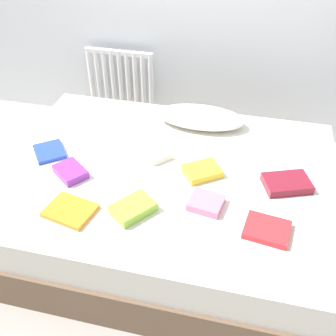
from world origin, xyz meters
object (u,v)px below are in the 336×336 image
Objects in this scene: bed at (166,202)px; textbook_red at (267,230)px; textbook_lime at (133,208)px; textbook_pink at (206,203)px; radiator at (121,81)px; textbook_maroon at (287,183)px; textbook_purple at (70,172)px; textbook_white at (156,152)px; textbook_orange at (70,211)px; textbook_blue at (49,152)px; pillow at (200,117)px; textbook_yellow at (202,171)px.

textbook_red is at bearing -30.52° from bed.
textbook_lime is at bearing -170.21° from textbook_red.
textbook_pink is (0.27, -0.24, 0.27)m from bed.
textbook_red is (1.28, -1.55, 0.10)m from radiator.
radiator is 2.34× the size of textbook_maroon.
textbook_maroon reaches higher than textbook_purple.
textbook_white is at bearing 144.71° from textbook_pink.
textbook_white reaches higher than textbook_red.
bed is 1.39m from radiator.
textbook_lime reaches higher than textbook_orange.
textbook_blue is at bearing -92.30° from radiator.
textbook_white is (0.59, -1.07, 0.11)m from radiator.
textbook_white reaches higher than textbook_blue.
textbook_orange is at bearing -117.39° from pillow.
bed is 3.43× the size of radiator.
bed is 10.61× the size of textbook_purple.
bed is at bearing 149.13° from textbook_yellow.
textbook_purple is (-1.21, -0.18, -0.00)m from textbook_maroon.
textbook_blue is 1.05× the size of textbook_purple.
textbook_lime is (0.65, -0.37, 0.01)m from textbook_blue.
pillow reaches higher than bed.
textbook_yellow is at bearing 159.05° from textbook_maroon.
textbook_maroon is (1.42, 0.02, 0.01)m from textbook_blue.
textbook_maroon is at bearing -34.98° from textbook_yellow.
textbook_maroon reaches higher than textbook_orange.
textbook_red is at bearing 37.31° from textbook_blue.
textbook_blue is at bearing 139.24° from textbook_orange.
textbook_red is (1.12, -0.18, -0.01)m from textbook_purple.
textbook_maroon is 1.32× the size of textbook_purple.
textbook_lime reaches higher than textbook_white.
textbook_lime is at bearing -174.51° from textbook_maroon.
textbook_maroon is 1.22m from textbook_purple.
textbook_orange is 1.42× the size of textbook_pink.
textbook_orange is at bearing -153.27° from textbook_pink.
bed is 8.03× the size of textbook_maroon.
textbook_blue is 0.94× the size of textbook_lime.
textbook_maroon is (1.38, -1.18, 0.11)m from radiator.
textbook_purple is at bearing 158.64° from textbook_yellow.
bed is at bearing 148.54° from textbook_pink.
textbook_yellow is (-0.06, 0.25, 0.00)m from textbook_pink.
textbook_maroon is at bearing 84.02° from textbook_red.
textbook_purple is (-0.44, 0.20, -0.00)m from textbook_lime.
textbook_orange is 1.20× the size of textbook_yellow.
bed is 0.63m from pillow.
textbook_lime is 1.18× the size of textbook_white.
textbook_pink is (0.16, -0.78, -0.04)m from pillow.
textbook_blue is 1.10× the size of textbook_white.
textbook_lime reaches higher than textbook_blue.
radiator reaches higher than textbook_white.
textbook_pink is 0.48m from textbook_maroon.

